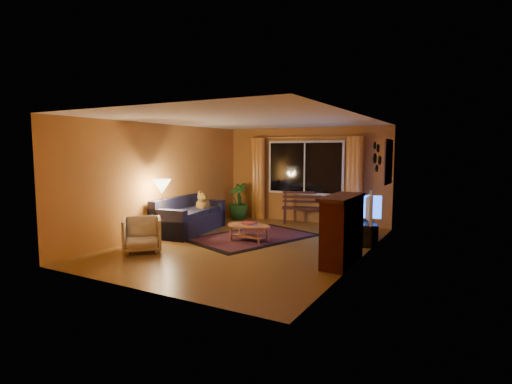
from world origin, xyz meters
The scene contains 22 objects.
floor centered at (0.00, 0.00, -0.01)m, with size 4.50×6.00×0.02m, color brown.
ceiling centered at (0.00, 0.00, 2.51)m, with size 4.50×6.00×0.02m, color white.
wall_back centered at (0.00, 3.01, 1.25)m, with size 4.50×0.02×2.50m, color #C47B33.
wall_left centered at (-2.26, 0.00, 1.25)m, with size 0.02×6.00×2.50m, color #C47B33.
wall_right centered at (2.26, 0.00, 1.25)m, with size 0.02×6.00×2.50m, color #C47B33.
window centered at (0.00, 2.94, 1.45)m, with size 2.00×0.02×1.30m, color black.
curtain_rod centered at (0.00, 2.90, 2.25)m, with size 0.03×0.03×3.20m, color #BF8C3F.
curtain_left centered at (-1.35, 2.88, 1.12)m, with size 0.36×0.36×2.24m, color orange.
curtain_right centered at (1.35, 2.88, 1.12)m, with size 0.36×0.36×2.24m, color orange.
bench centered at (0.21, 2.75, 0.21)m, with size 1.38×0.41×0.41m, color #341A14.
potted_plant centered at (-1.78, 2.50, 0.50)m, with size 0.56×0.56×1.00m, color #235B1E.
sofa centered at (-1.86, 0.44, 0.41)m, with size 0.87×2.03×0.82m, color #24243F.
dog centered at (-1.81, 0.90, 0.66)m, with size 0.33×0.46×0.50m, color olive, non-canonical shape.
armchair centered at (-1.51, -1.43, 0.36)m, with size 0.69×0.65×0.71m, color beige.
floor_lamp centered at (-1.88, -0.46, 0.63)m, with size 0.21×0.21×1.27m, color #BF8C3F.
rug centered at (-0.25, 0.63, 0.01)m, with size 1.70×2.69×0.02m, color maroon.
coffee_table centered at (-0.13, 0.24, 0.18)m, with size 0.99×0.99×0.36m, color #B9704E.
tv_console centered at (2.00, 1.37, 0.22)m, with size 0.36×1.07×0.44m, color black.
television centered at (2.00, 1.37, 0.74)m, with size 1.04×0.14×0.60m, color black.
fireplace centered at (2.05, -0.40, 0.55)m, with size 0.40×1.20×1.10m, color maroon.
mirror_cluster centered at (2.21, 1.30, 1.80)m, with size 0.06×0.60×0.56m, color black, non-canonical shape.
painting centered at (2.22, 2.45, 1.65)m, with size 0.04×0.76×0.96m, color orange.
Camera 1 is at (3.97, -6.87, 1.92)m, focal length 28.00 mm.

